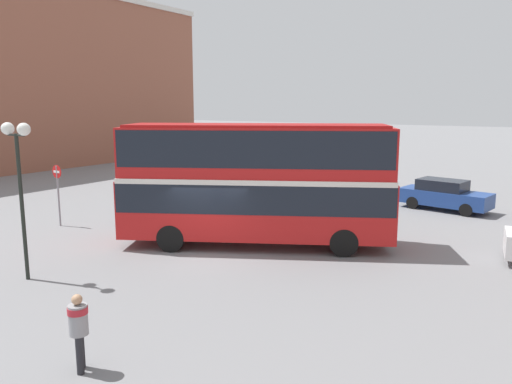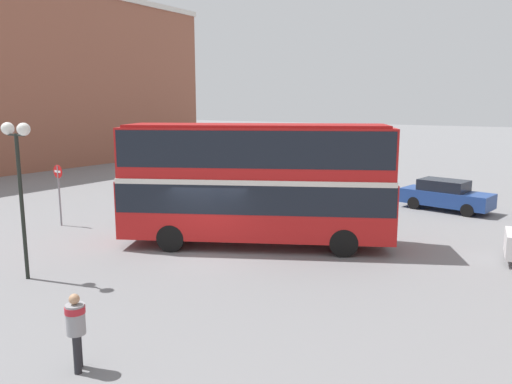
% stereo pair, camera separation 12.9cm
% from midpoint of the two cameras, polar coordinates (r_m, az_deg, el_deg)
% --- Properties ---
extents(ground_plane, '(240.00, 240.00, 0.00)m').
position_cam_midpoint_polar(ground_plane, '(18.77, -5.53, -7.13)').
color(ground_plane, slate).
extents(building_row_left, '(11.04, 33.53, 15.47)m').
position_cam_midpoint_polar(building_row_left, '(50.72, -24.59, 11.67)').
color(building_row_left, '#935642').
rests_on(building_row_left, ground_plane).
extents(double_decker_bus, '(10.45, 7.12, 4.76)m').
position_cam_midpoint_polar(double_decker_bus, '(19.30, -0.19, 1.72)').
color(double_decker_bus, red).
rests_on(double_decker_bus, ground_plane).
extents(pedestrian_foreground, '(0.59, 0.59, 1.69)m').
position_cam_midpoint_polar(pedestrian_foreground, '(11.29, -19.94, -14.05)').
color(pedestrian_foreground, '#232328').
rests_on(pedestrian_foreground, ground_plane).
extents(parked_car_kerb_near, '(4.74, 2.44, 1.61)m').
position_cam_midpoint_polar(parked_car_kerb_near, '(27.98, 20.60, -0.31)').
color(parked_car_kerb_near, navy).
rests_on(parked_car_kerb_near, ground_plane).
extents(street_lamp_twin_globe, '(1.23, 0.39, 4.97)m').
position_cam_midpoint_polar(street_lamp_twin_globe, '(16.98, -25.76, 3.60)').
color(street_lamp_twin_globe, black).
rests_on(street_lamp_twin_globe, ground_plane).
extents(no_entry_sign, '(0.60, 0.08, 2.81)m').
position_cam_midpoint_polar(no_entry_sign, '(24.34, -21.85, 0.65)').
color(no_entry_sign, gray).
rests_on(no_entry_sign, ground_plane).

